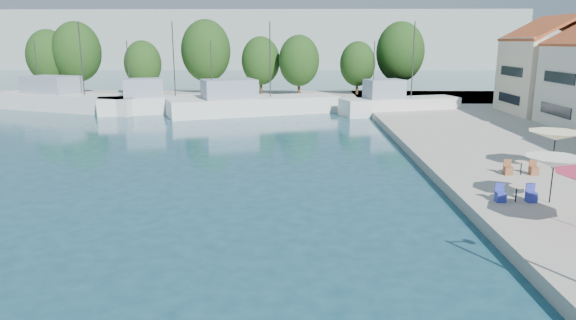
{
  "coord_description": "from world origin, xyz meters",
  "views": [
    {
      "loc": [
        -1.68,
        -1.36,
        7.78
      ],
      "look_at": [
        -2.22,
        26.0,
        1.41
      ],
      "focal_mm": 32.0,
      "sensor_mm": 36.0,
      "label": 1
    }
  ],
  "objects_px": {
    "umbrella_cream": "(556,136)",
    "trawler_01": "(68,101)",
    "trawler_02": "(160,103)",
    "trawler_03": "(250,104)",
    "umbrella_white": "(554,162)",
    "trawler_04": "(397,105)"
  },
  "relations": [
    {
      "from": "trawler_01",
      "to": "trawler_02",
      "type": "height_order",
      "value": "same"
    },
    {
      "from": "trawler_01",
      "to": "umbrella_white",
      "type": "bearing_deg",
      "value": -23.24
    },
    {
      "from": "trawler_01",
      "to": "umbrella_cream",
      "type": "distance_m",
      "value": 50.72
    },
    {
      "from": "trawler_02",
      "to": "trawler_04",
      "type": "xyz_separation_m",
      "value": [
        25.95,
        -0.91,
        0.0
      ]
    },
    {
      "from": "trawler_04",
      "to": "umbrella_white",
      "type": "bearing_deg",
      "value": -105.61
    },
    {
      "from": "trawler_01",
      "to": "trawler_04",
      "type": "height_order",
      "value": "same"
    },
    {
      "from": "trawler_01",
      "to": "trawler_02",
      "type": "distance_m",
      "value": 11.46
    },
    {
      "from": "trawler_03",
      "to": "umbrella_white",
      "type": "height_order",
      "value": "trawler_03"
    },
    {
      "from": "umbrella_cream",
      "to": "trawler_04",
      "type": "bearing_deg",
      "value": 98.62
    },
    {
      "from": "trawler_02",
      "to": "umbrella_cream",
      "type": "relative_size",
      "value": 4.66
    },
    {
      "from": "trawler_02",
      "to": "trawler_03",
      "type": "relative_size",
      "value": 0.75
    },
    {
      "from": "trawler_01",
      "to": "umbrella_cream",
      "type": "height_order",
      "value": "trawler_01"
    },
    {
      "from": "trawler_04",
      "to": "umbrella_cream",
      "type": "height_order",
      "value": "trawler_04"
    },
    {
      "from": "trawler_04",
      "to": "umbrella_white",
      "type": "relative_size",
      "value": 5.18
    },
    {
      "from": "umbrella_cream",
      "to": "trawler_02",
      "type": "bearing_deg",
      "value": 137.67
    },
    {
      "from": "trawler_04",
      "to": "umbrella_cream",
      "type": "relative_size",
      "value": 4.4
    },
    {
      "from": "trawler_03",
      "to": "trawler_02",
      "type": "bearing_deg",
      "value": 154.75
    },
    {
      "from": "trawler_01",
      "to": "trawler_03",
      "type": "height_order",
      "value": "same"
    },
    {
      "from": "trawler_01",
      "to": "umbrella_white",
      "type": "relative_size",
      "value": 7.67
    },
    {
      "from": "trawler_03",
      "to": "umbrella_cream",
      "type": "distance_m",
      "value": 33.16
    },
    {
      "from": "umbrella_cream",
      "to": "trawler_01",
      "type": "bearing_deg",
      "value": 144.28
    },
    {
      "from": "trawler_03",
      "to": "trawler_04",
      "type": "xyz_separation_m",
      "value": [
        15.88,
        -0.14,
        0.0
      ]
    }
  ]
}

